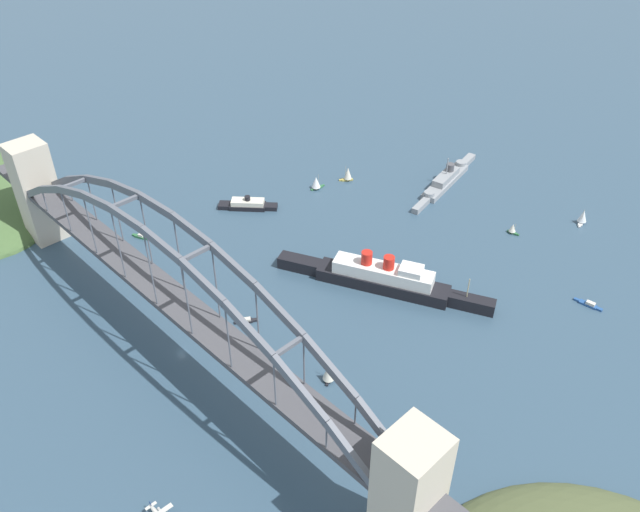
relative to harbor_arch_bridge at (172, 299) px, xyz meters
The scene contains 14 objects.
ground_plane 28.80m from the harbor_arch_bridge, 18.97° to the right, with size 1400.00×1400.00×0.00m, color #334C60.
harbor_arch_bridge is the anchor object (origin of this frame).
ocean_liner 98.14m from the harbor_arch_bridge, 71.86° to the left, with size 95.92×49.74×18.36m.
naval_cruiser 190.66m from the harbor_arch_bridge, 92.11° to the left, with size 19.60×76.31×16.90m.
harbor_ferry_steamer 115.21m from the harbor_arch_bridge, 126.76° to the left, with size 27.88×26.10×7.48m.
small_boat_0 180.95m from the harbor_arch_bridge, 74.54° to the left, with size 6.62×3.89×6.23m.
small_boat_1 182.18m from the harbor_arch_bridge, 55.04° to the left, with size 12.96×3.36×2.29m.
small_boat_2 66.90m from the harbor_arch_bridge, 31.53° to the left, with size 6.47×7.99×9.96m.
small_boat_3 160.62m from the harbor_arch_bridge, 108.15° to the left, with size 6.74×7.46×9.72m.
small_boat_4 219.16m from the harbor_arch_bridge, 71.70° to the left, with size 5.80×8.46×9.28m.
small_boat_5 144.51m from the harbor_arch_bridge, 112.99° to the left, with size 5.82×9.53×8.81m.
small_boat_6 93.81m from the harbor_arch_bridge, 158.76° to the left, with size 9.16×4.94×2.32m.
small_boat_7 41.96m from the harbor_arch_bridge, 82.16° to the left, with size 6.59×9.15×1.97m.
channel_marker_buoy 63.74m from the harbor_arch_bridge, 157.91° to the left, with size 2.20×2.20×2.75m.
Camera 1 is at (175.16, -91.21, 190.61)m, focal length 36.22 mm.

